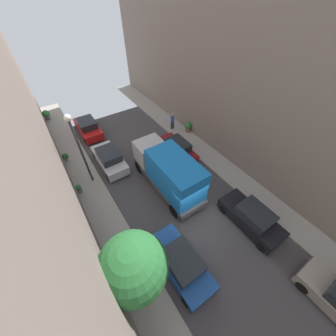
# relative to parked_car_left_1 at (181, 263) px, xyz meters

# --- Properties ---
(ground) EXTENTS (32.00, 32.00, 0.00)m
(ground) POSITION_rel_parked_car_left_1_xyz_m (2.70, 1.88, -0.72)
(ground) COLOR #423F42
(sidewalk_left) EXTENTS (2.00, 44.00, 0.15)m
(sidewalk_left) POSITION_rel_parked_car_left_1_xyz_m (-2.30, 1.88, -0.64)
(sidewalk_left) COLOR gray
(sidewalk_left) RESTS_ON ground
(sidewalk_right) EXTENTS (2.00, 44.00, 0.15)m
(sidewalk_right) POSITION_rel_parked_car_left_1_xyz_m (7.70, 1.88, -0.64)
(sidewalk_right) COLOR gray
(sidewalk_right) RESTS_ON ground
(building_right) EXTENTS (6.00, 44.00, 16.06)m
(building_right) POSITION_rel_parked_car_left_1_xyz_m (11.70, 1.88, 7.31)
(building_right) COLOR gray
(building_right) RESTS_ON ground
(parked_car_left_1) EXTENTS (1.78, 4.20, 1.57)m
(parked_car_left_1) POSITION_rel_parked_car_left_1_xyz_m (0.00, 0.00, 0.00)
(parked_car_left_1) COLOR #194799
(parked_car_left_1) RESTS_ON ground
(parked_car_left_2) EXTENTS (1.78, 4.20, 1.57)m
(parked_car_left_2) POSITION_rel_parked_car_left_1_xyz_m (0.00, 10.02, 0.00)
(parked_car_left_2) COLOR silver
(parked_car_left_2) RESTS_ON ground
(parked_car_left_3) EXTENTS (1.78, 4.20, 1.57)m
(parked_car_left_3) POSITION_rel_parked_car_left_1_xyz_m (0.00, 15.59, 0.00)
(parked_car_left_3) COLOR red
(parked_car_left_3) RESTS_ON ground
(parked_car_right_1) EXTENTS (1.78, 4.20, 1.57)m
(parked_car_right_1) POSITION_rel_parked_car_left_1_xyz_m (5.40, -0.31, 0.00)
(parked_car_right_1) COLOR black
(parked_car_right_1) RESTS_ON ground
(parked_car_right_2) EXTENTS (1.78, 4.20, 1.57)m
(parked_car_right_2) POSITION_rel_parked_car_left_1_xyz_m (5.40, 7.90, 0.00)
(parked_car_right_2) COLOR maroon
(parked_car_right_2) RESTS_ON ground
(delivery_truck) EXTENTS (2.26, 6.60, 3.38)m
(delivery_truck) POSITION_rel_parked_car_left_1_xyz_m (2.70, 5.20, 1.07)
(delivery_truck) COLOR #4C4C51
(delivery_truck) RESTS_ON ground
(pedestrian) EXTENTS (0.40, 0.36, 1.72)m
(pedestrian) POSITION_rel_parked_car_left_1_xyz_m (7.41, 11.44, 0.35)
(pedestrian) COLOR #2D334C
(pedestrian) RESTS_ON sidewalk_right
(street_tree_0) EXTENTS (2.71, 2.71, 5.29)m
(street_tree_0) POSITION_rel_parked_car_left_1_xyz_m (-2.40, 0.03, 3.33)
(street_tree_0) COLOR brown
(street_tree_0) RESTS_ON sidewalk_left
(potted_plant_0) EXTENTS (0.74, 0.74, 1.02)m
(potted_plant_0) POSITION_rel_parked_car_left_1_xyz_m (-2.96, 20.62, -0.00)
(potted_plant_0) COLOR slate
(potted_plant_0) RESTS_ON sidewalk_left
(potted_plant_1) EXTENTS (0.52, 0.52, 0.75)m
(potted_plant_1) POSITION_rel_parked_car_left_1_xyz_m (-3.00, 12.49, -0.14)
(potted_plant_1) COLOR #B2A899
(potted_plant_1) RESTS_ON sidewalk_left
(potted_plant_2) EXTENTS (0.64, 0.64, 0.88)m
(potted_plant_2) POSITION_rel_parked_car_left_1_xyz_m (-3.05, 0.19, -0.08)
(potted_plant_2) COLOR brown
(potted_plant_2) RESTS_ON sidewalk_left
(potted_plant_3) EXTENTS (0.38, 0.38, 0.74)m
(potted_plant_3) POSITION_rel_parked_car_left_1_xyz_m (-3.06, 8.41, -0.17)
(potted_plant_3) COLOR slate
(potted_plant_3) RESTS_ON sidewalk_left
(potted_plant_4) EXTENTS (0.66, 0.66, 0.96)m
(potted_plant_4) POSITION_rel_parked_car_left_1_xyz_m (8.41, 10.14, -0.04)
(potted_plant_4) COLOR brown
(potted_plant_4) RESTS_ON sidewalk_right
(lamp_post) EXTENTS (0.44, 0.44, 5.77)m
(lamp_post) POSITION_rel_parked_car_left_1_xyz_m (-1.90, 9.07, 3.21)
(lamp_post) COLOR #333338
(lamp_post) RESTS_ON sidewalk_left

